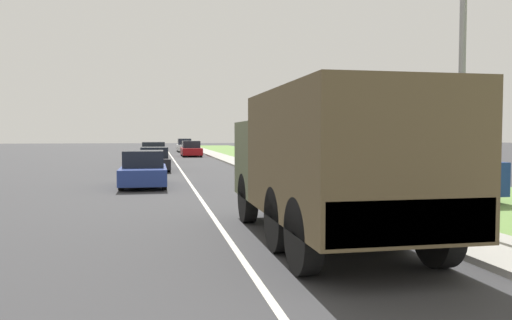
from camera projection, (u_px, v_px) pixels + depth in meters
The scene contains 11 objects.
ground_plane at pixel (176, 164), 36.20m from camera, with size 180.00×180.00×0.00m, color #38383A.
lane_centre_stripe at pixel (176, 164), 36.20m from camera, with size 0.12×120.00×0.00m.
sidewalk_right at pixel (237, 162), 37.08m from camera, with size 1.80×120.00×0.12m.
grass_strip_right at pixel (294, 162), 37.95m from camera, with size 7.00×120.00×0.02m.
military_truck at pixel (328, 159), 9.61m from camera, with size 2.52×6.92×2.90m.
car_nearest_ahead at pixel (144, 170), 20.26m from camera, with size 1.80×4.29×1.45m.
car_second_ahead at pixel (155, 160), 29.32m from camera, with size 1.77×4.84×1.37m.
car_third_ahead at pixel (154, 153), 37.78m from camera, with size 1.87×4.68×1.54m.
car_fourth_ahead at pixel (191, 149), 48.42m from camera, with size 1.86×4.89×1.50m.
car_farthest_ahead at pixel (184, 146), 61.00m from camera, with size 1.76×4.75×1.63m.
pickup_truck at pixel (427, 170), 17.38m from camera, with size 2.09×5.23×1.82m.
Camera 1 is at (-1.40, 3.42, 2.10)m, focal length 35.00 mm.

